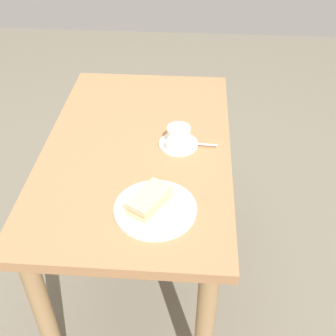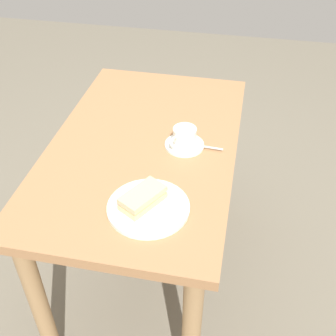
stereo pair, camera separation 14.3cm
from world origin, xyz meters
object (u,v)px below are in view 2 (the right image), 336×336
Objects in this scene: sandwich_front at (143,198)px; sandwich_plate at (148,208)px; coffee_cup at (184,136)px; spoon at (205,147)px; dining_table at (145,169)px; coffee_saucer at (184,145)px.

sandwich_plate is at bearing 67.90° from sandwich_front.
sandwich_plate is at bearing -8.57° from coffee_cup.
coffee_cup is 1.06× the size of spoon.
spoon is at bearing 92.28° from dining_table.
sandwich_plate is (0.33, 0.10, 0.13)m from dining_table.
sandwich_plate is 2.61× the size of spoon.
sandwich_front reaches higher than dining_table.
sandwich_plate is 1.77× the size of coffee_saucer.
sandwich_plate is 2.46× the size of coffee_cup.
coffee_cup is at bearing 94.67° from dining_table.
sandwich_plate is 0.04m from sandwich_front.
coffee_saucer is 1.39× the size of coffee_cup.
coffee_saucer reaches higher than dining_table.
spoon is (0.00, 0.08, -0.03)m from coffee_cup.
spoon is at bearing 155.96° from sandwich_front.
coffee_saucer is 0.08m from spoon.
dining_table is 7.77× the size of coffee_saucer.
spoon reaches higher than dining_table.
coffee_cup is at bearing -92.36° from spoon.
coffee_saucer is at bearing 171.30° from sandwich_plate.
sandwich_plate is at bearing -8.70° from coffee_saucer.
coffee_cup is at bearing -35.59° from coffee_saucer.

